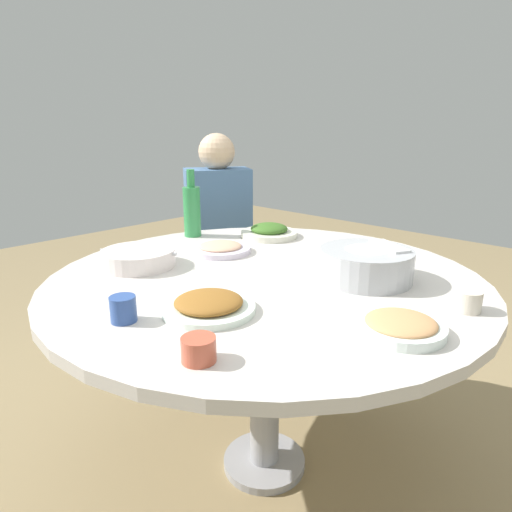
{
  "coord_description": "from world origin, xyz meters",
  "views": [
    {
      "loc": [
        -0.92,
        1.01,
        1.22
      ],
      "look_at": [
        0.03,
        0.01,
        0.81
      ],
      "focal_mm": 31.08,
      "sensor_mm": 36.0,
      "label": 1
    }
  ],
  "objects_px": {
    "dish_shrimp": "(401,325)",
    "dish_stirfry": "(209,305)",
    "rice_bowl": "(366,264)",
    "green_bottle": "(192,210)",
    "tea_cup_far": "(199,349)",
    "tea_cup_side": "(467,301)",
    "tea_cup_near": "(123,309)",
    "stool_for_diner_left": "(220,308)",
    "soup_bowl": "(138,258)",
    "round_dining_table": "(265,297)",
    "diner_left": "(218,218)",
    "dish_noodles": "(220,248)",
    "dish_greens": "(269,232)"
  },
  "relations": [
    {
      "from": "dish_shrimp",
      "to": "dish_stirfry",
      "type": "height_order",
      "value": "dish_stirfry"
    },
    {
      "from": "rice_bowl",
      "to": "diner_left",
      "type": "height_order",
      "value": "diner_left"
    },
    {
      "from": "dish_stirfry",
      "to": "dish_greens",
      "type": "height_order",
      "value": "dish_greens"
    },
    {
      "from": "green_bottle",
      "to": "tea_cup_side",
      "type": "relative_size",
      "value": 3.97
    },
    {
      "from": "tea_cup_near",
      "to": "diner_left",
      "type": "relative_size",
      "value": 0.09
    },
    {
      "from": "round_dining_table",
      "to": "soup_bowl",
      "type": "distance_m",
      "value": 0.46
    },
    {
      "from": "dish_greens",
      "to": "tea_cup_side",
      "type": "bearing_deg",
      "value": 165.23
    },
    {
      "from": "round_dining_table",
      "to": "stool_for_diner_left",
      "type": "distance_m",
      "value": 1.11
    },
    {
      "from": "dish_shrimp",
      "to": "stool_for_diner_left",
      "type": "height_order",
      "value": "dish_shrimp"
    },
    {
      "from": "green_bottle",
      "to": "tea_cup_side",
      "type": "bearing_deg",
      "value": 178.94
    },
    {
      "from": "green_bottle",
      "to": "stool_for_diner_left",
      "type": "distance_m",
      "value": 0.81
    },
    {
      "from": "dish_greens",
      "to": "stool_for_diner_left",
      "type": "relative_size",
      "value": 0.58
    },
    {
      "from": "rice_bowl",
      "to": "soup_bowl",
      "type": "height_order",
      "value": "rice_bowl"
    },
    {
      "from": "green_bottle",
      "to": "tea_cup_far",
      "type": "relative_size",
      "value": 3.96
    },
    {
      "from": "rice_bowl",
      "to": "green_bottle",
      "type": "height_order",
      "value": "green_bottle"
    },
    {
      "from": "round_dining_table",
      "to": "diner_left",
      "type": "xyz_separation_m",
      "value": [
        0.85,
        -0.55,
        0.07
      ]
    },
    {
      "from": "dish_noodles",
      "to": "tea_cup_near",
      "type": "distance_m",
      "value": 0.65
    },
    {
      "from": "rice_bowl",
      "to": "diner_left",
      "type": "xyz_separation_m",
      "value": [
        1.11,
        -0.37,
        -0.06
      ]
    },
    {
      "from": "rice_bowl",
      "to": "dish_shrimp",
      "type": "height_order",
      "value": "rice_bowl"
    },
    {
      "from": "soup_bowl",
      "to": "stool_for_diner_left",
      "type": "distance_m",
      "value": 1.08
    },
    {
      "from": "tea_cup_far",
      "to": "rice_bowl",
      "type": "bearing_deg",
      "value": -88.91
    },
    {
      "from": "green_bottle",
      "to": "round_dining_table",
      "type": "bearing_deg",
      "value": 164.02
    },
    {
      "from": "round_dining_table",
      "to": "dish_greens",
      "type": "bearing_deg",
      "value": -49.31
    },
    {
      "from": "dish_shrimp",
      "to": "stool_for_diner_left",
      "type": "distance_m",
      "value": 1.61
    },
    {
      "from": "dish_stirfry",
      "to": "tea_cup_side",
      "type": "xyz_separation_m",
      "value": [
        -0.48,
        -0.47,
        0.01
      ]
    },
    {
      "from": "stool_for_diner_left",
      "to": "soup_bowl",
      "type": "bearing_deg",
      "value": 121.17
    },
    {
      "from": "dish_shrimp",
      "to": "tea_cup_side",
      "type": "distance_m",
      "value": 0.25
    },
    {
      "from": "dish_noodles",
      "to": "dish_greens",
      "type": "height_order",
      "value": "dish_greens"
    },
    {
      "from": "stool_for_diner_left",
      "to": "dish_stirfry",
      "type": "bearing_deg",
      "value": 137.32
    },
    {
      "from": "dish_shrimp",
      "to": "green_bottle",
      "type": "bearing_deg",
      "value": -13.38
    },
    {
      "from": "dish_greens",
      "to": "dish_noodles",
      "type": "bearing_deg",
      "value": 95.38
    },
    {
      "from": "rice_bowl",
      "to": "green_bottle",
      "type": "bearing_deg",
      "value": 0.72
    },
    {
      "from": "soup_bowl",
      "to": "dish_stirfry",
      "type": "bearing_deg",
      "value": 169.46
    },
    {
      "from": "soup_bowl",
      "to": "stool_for_diner_left",
      "type": "bearing_deg",
      "value": -58.83
    },
    {
      "from": "green_bottle",
      "to": "rice_bowl",
      "type": "bearing_deg",
      "value": -179.28
    },
    {
      "from": "soup_bowl",
      "to": "rice_bowl",
      "type": "bearing_deg",
      "value": -146.88
    },
    {
      "from": "dish_shrimp",
      "to": "dish_noodles",
      "type": "relative_size",
      "value": 0.89
    },
    {
      "from": "rice_bowl",
      "to": "dish_stirfry",
      "type": "distance_m",
      "value": 0.53
    },
    {
      "from": "tea_cup_far",
      "to": "dish_shrimp",
      "type": "bearing_deg",
      "value": -120.45
    },
    {
      "from": "rice_bowl",
      "to": "tea_cup_side",
      "type": "xyz_separation_m",
      "value": [
        -0.32,
        0.03,
        -0.02
      ]
    },
    {
      "from": "rice_bowl",
      "to": "tea_cup_near",
      "type": "bearing_deg",
      "value": 68.39
    },
    {
      "from": "tea_cup_near",
      "to": "green_bottle",
      "type": "bearing_deg",
      "value": -49.51
    },
    {
      "from": "green_bottle",
      "to": "dish_greens",
      "type": "bearing_deg",
      "value": -139.23
    },
    {
      "from": "dish_noodles",
      "to": "dish_greens",
      "type": "xyz_separation_m",
      "value": [
        0.03,
        -0.31,
        0.01
      ]
    },
    {
      "from": "tea_cup_far",
      "to": "tea_cup_side",
      "type": "relative_size",
      "value": 1.0
    },
    {
      "from": "rice_bowl",
      "to": "diner_left",
      "type": "relative_size",
      "value": 0.38
    },
    {
      "from": "diner_left",
      "to": "soup_bowl",
      "type": "bearing_deg",
      "value": 121.17
    },
    {
      "from": "dish_greens",
      "to": "stool_for_diner_left",
      "type": "height_order",
      "value": "dish_greens"
    },
    {
      "from": "rice_bowl",
      "to": "tea_cup_far",
      "type": "xyz_separation_m",
      "value": [
        -0.01,
        0.68,
        -0.03
      ]
    },
    {
      "from": "dish_stirfry",
      "to": "tea_cup_far",
      "type": "bearing_deg",
      "value": 134.91
    }
  ]
}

